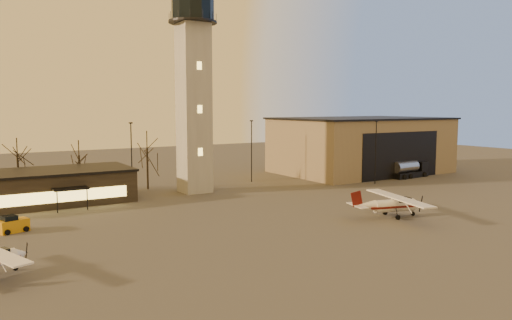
{
  "coord_description": "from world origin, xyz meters",
  "views": [
    {
      "loc": [
        -29.75,
        -35.77,
        12.41
      ],
      "look_at": [
        0.04,
        13.0,
        6.23
      ],
      "focal_mm": 35.0,
      "sensor_mm": 36.0,
      "label": 1
    }
  ],
  "objects_px": {
    "cessna_front": "(395,207)",
    "fuel_truck": "(409,171)",
    "hangar": "(361,145)",
    "control_tower": "(193,79)",
    "terminal": "(28,188)",
    "service_cart": "(13,226)"
  },
  "relations": [
    {
      "from": "hangar",
      "to": "cessna_front",
      "type": "height_order",
      "value": "hangar"
    },
    {
      "from": "control_tower",
      "to": "fuel_truck",
      "type": "distance_m",
      "value": 41.53
    },
    {
      "from": "control_tower",
      "to": "hangar",
      "type": "distance_m",
      "value": 37.9
    },
    {
      "from": "terminal",
      "to": "cessna_front",
      "type": "height_order",
      "value": "terminal"
    },
    {
      "from": "terminal",
      "to": "service_cart",
      "type": "xyz_separation_m",
      "value": [
        -3.13,
        -14.0,
        -1.5
      ]
    },
    {
      "from": "fuel_truck",
      "to": "hangar",
      "type": "bearing_deg",
      "value": 97.7
    },
    {
      "from": "terminal",
      "to": "fuel_truck",
      "type": "xyz_separation_m",
      "value": [
        60.19,
        -7.98,
        -0.99
      ]
    },
    {
      "from": "hangar",
      "to": "cessna_front",
      "type": "xyz_separation_m",
      "value": [
        -23.71,
        -30.92,
        -4.04
      ]
    },
    {
      "from": "hangar",
      "to": "fuel_truck",
      "type": "xyz_separation_m",
      "value": [
        2.19,
        -9.98,
        -3.99
      ]
    },
    {
      "from": "hangar",
      "to": "fuel_truck",
      "type": "bearing_deg",
      "value": -77.62
    },
    {
      "from": "cessna_front",
      "to": "fuel_truck",
      "type": "distance_m",
      "value": 33.31
    },
    {
      "from": "hangar",
      "to": "terminal",
      "type": "height_order",
      "value": "hangar"
    },
    {
      "from": "cessna_front",
      "to": "hangar",
      "type": "bearing_deg",
      "value": 67.52
    },
    {
      "from": "control_tower",
      "to": "terminal",
      "type": "distance_m",
      "value": 26.24
    },
    {
      "from": "cessna_front",
      "to": "fuel_truck",
      "type": "height_order",
      "value": "cessna_front"
    },
    {
      "from": "control_tower",
      "to": "cessna_front",
      "type": "distance_m",
      "value": 33.3
    },
    {
      "from": "service_cart",
      "to": "terminal",
      "type": "bearing_deg",
      "value": 59.76
    },
    {
      "from": "control_tower",
      "to": "cessna_front",
      "type": "relative_size",
      "value": 2.78
    },
    {
      "from": "fuel_truck",
      "to": "service_cart",
      "type": "relative_size",
      "value": 2.68
    },
    {
      "from": "terminal",
      "to": "hangar",
      "type": "bearing_deg",
      "value": 1.97
    },
    {
      "from": "control_tower",
      "to": "service_cart",
      "type": "relative_size",
      "value": 10.79
    },
    {
      "from": "control_tower",
      "to": "service_cart",
      "type": "bearing_deg",
      "value": -154.44
    }
  ]
}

